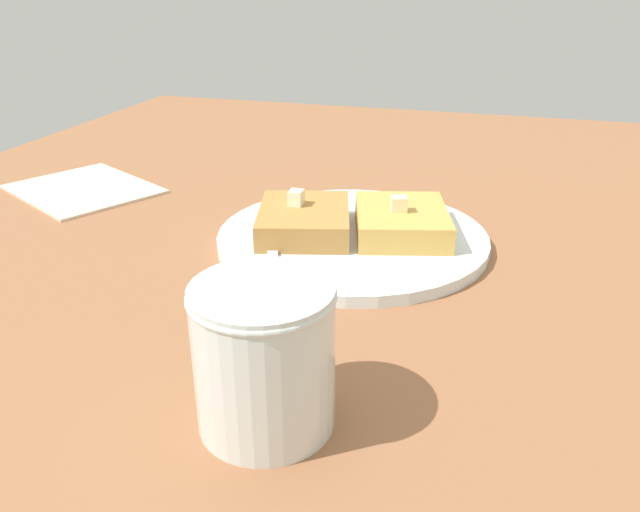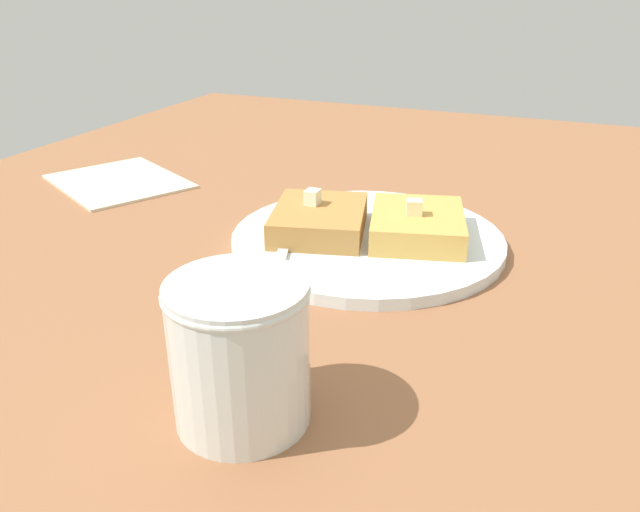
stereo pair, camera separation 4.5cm
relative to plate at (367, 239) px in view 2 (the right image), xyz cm
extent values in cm
cube|color=#925D3C|center=(3.24, -10.63, -2.03)|extent=(103.76, 103.76, 2.89)
cylinder|color=white|center=(0.00, 0.00, -0.06)|extent=(25.16, 25.16, 1.06)
torus|color=#353139|center=(0.00, 0.00, 0.08)|extent=(25.16, 25.16, 0.80)
cube|color=gold|center=(-4.36, -1.15, 1.67)|extent=(10.54, 11.87, 2.39)
cube|color=#B27C3D|center=(4.36, 1.15, 1.67)|extent=(10.54, 11.87, 2.39)
cube|color=#F3E9B2|center=(-4.13, -0.47, 3.56)|extent=(1.73, 1.64, 1.40)
cube|color=#F7EDC8|center=(5.33, 0.48, 3.56)|extent=(1.26, 1.40, 1.40)
cube|color=silver|center=(3.98, 11.05, 0.66)|extent=(4.02, 9.77, 0.36)
cube|color=silver|center=(6.01, 4.98, 0.66)|extent=(2.97, 3.35, 0.36)
cube|color=silver|center=(7.74, 2.39, 0.66)|extent=(1.32, 3.14, 0.36)
cube|color=silver|center=(7.22, 2.22, 0.66)|extent=(1.32, 3.14, 0.36)
cube|color=silver|center=(6.70, 2.04, 0.66)|extent=(1.32, 3.14, 0.36)
cube|color=silver|center=(6.17, 1.87, 0.66)|extent=(1.32, 3.14, 0.36)
cylinder|color=#441E06|center=(-1.30, 26.02, 2.73)|extent=(7.10, 7.10, 6.64)
cylinder|color=silver|center=(-1.30, 26.02, 3.69)|extent=(7.72, 7.72, 8.56)
torus|color=silver|center=(-1.30, 26.02, 7.53)|extent=(7.91, 7.91, 0.50)
cube|color=beige|center=(33.69, -6.22, -0.44)|extent=(20.16, 18.94, 0.30)
camera|label=1|loc=(-12.18, 52.44, 22.84)|focal=35.00mm
camera|label=2|loc=(-16.44, 50.93, 22.84)|focal=35.00mm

